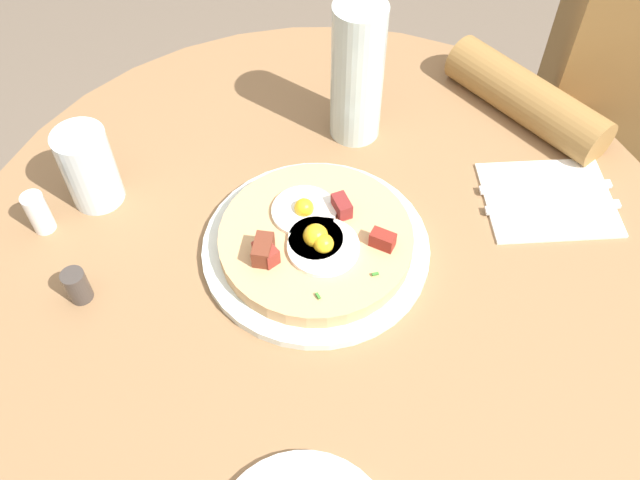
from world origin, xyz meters
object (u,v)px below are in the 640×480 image
at_px(pizza_plate, 316,248).
at_px(knife, 546,187).
at_px(water_glass, 87,170).
at_px(salt_shaker, 38,213).
at_px(dining_table, 323,320).
at_px(fork, 553,207).
at_px(water_bottle, 357,74).
at_px(breakfast_pizza, 315,239).
at_px(pepper_shaker, 77,286).
at_px(person_seated, 587,141).

distance_m(pizza_plate, knife, 0.33).
distance_m(water_glass, salt_shaker, 0.08).
xyz_separation_m(dining_table, salt_shaker, (0.07, -0.36, 0.20)).
distance_m(fork, water_bottle, 0.31).
height_order(water_bottle, salt_shaker, water_bottle).
relative_size(pizza_plate, breakfast_pizza, 1.18).
height_order(fork, pepper_shaker, pepper_shaker).
relative_size(fork, salt_shaker, 3.00).
bearing_deg(water_glass, dining_table, 90.85).
relative_size(person_seated, pepper_shaker, 24.77).
bearing_deg(pepper_shaker, dining_table, 120.09).
distance_m(salt_shaker, pepper_shaker, 0.13).
xyz_separation_m(dining_table, knife, (-0.18, 0.26, 0.18)).
bearing_deg(salt_shaker, pizza_plate, 100.07).
distance_m(breakfast_pizza, salt_shaker, 0.35).
distance_m(person_seated, water_glass, 0.93).
bearing_deg(dining_table, pizza_plate, -55.02).
bearing_deg(water_bottle, person_seated, 131.08).
bearing_deg(water_glass, pepper_shaker, 20.40).
relative_size(knife, water_glass, 1.60).
bearing_deg(breakfast_pizza, person_seated, 146.22).
bearing_deg(knife, dining_table, -165.46).
distance_m(water_glass, water_bottle, 0.38).
xyz_separation_m(dining_table, water_bottle, (-0.22, -0.02, 0.28)).
height_order(pizza_plate, fork, pizza_plate).
distance_m(knife, water_bottle, 0.30).
bearing_deg(dining_table, water_bottle, -175.54).
xyz_separation_m(knife, water_glass, (0.18, -0.58, 0.05)).
height_order(dining_table, pizza_plate, pizza_plate).
relative_size(dining_table, breakfast_pizza, 3.90).
relative_size(person_seated, pizza_plate, 3.97).
bearing_deg(fork, pizza_plate, -171.70).
height_order(water_glass, pepper_shaker, water_glass).
distance_m(dining_table, breakfast_pizza, 0.20).
bearing_deg(dining_table, breakfast_pizza, -53.45).
distance_m(dining_table, water_glass, 0.39).
xyz_separation_m(knife, pepper_shaker, (0.33, -0.52, 0.02)).
xyz_separation_m(water_glass, salt_shaker, (0.06, -0.04, -0.03)).
bearing_deg(salt_shaker, knife, 111.80).
relative_size(dining_table, water_bottle, 4.57).
distance_m(breakfast_pizza, knife, 0.33).
bearing_deg(pizza_plate, person_seated, 146.22).
height_order(fork, water_bottle, water_bottle).
bearing_deg(salt_shaker, breakfast_pizza, 99.96).
bearing_deg(fork, water_bottle, 145.46).
relative_size(water_bottle, pepper_shaker, 4.50).
height_order(fork, knife, same).
height_order(knife, water_bottle, water_bottle).
height_order(breakfast_pizza, pepper_shaker, breakfast_pizza).
bearing_deg(pizza_plate, salt_shaker, -79.93).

